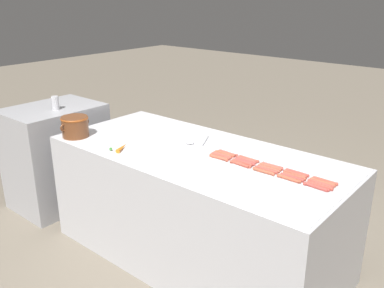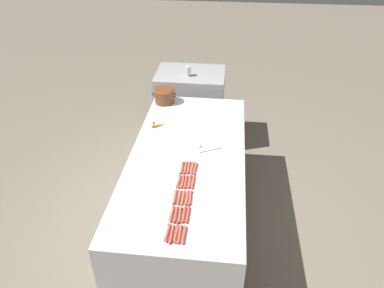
{
  "view_description": "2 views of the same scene",
  "coord_description": "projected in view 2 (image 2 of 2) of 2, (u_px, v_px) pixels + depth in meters",
  "views": [
    {
      "loc": [
        -2.22,
        -1.82,
        2.01
      ],
      "look_at": [
        0.11,
        0.14,
        0.89
      ],
      "focal_mm": 39.17,
      "sensor_mm": 36.0,
      "label": 1
    },
    {
      "loc": [
        0.34,
        -2.62,
        2.78
      ],
      "look_at": [
        0.03,
        0.15,
        0.92
      ],
      "focal_mm": 34.12,
      "sensor_mm": 36.0,
      "label": 2
    }
  ],
  "objects": [
    {
      "name": "ground_plane",
      "position": [
        188.0,
        226.0,
        3.74
      ],
      "size": [
        20.0,
        20.0,
        0.0
      ],
      "primitive_type": "plane",
      "color": "#756B5B"
    },
    {
      "name": "griddle_counter",
      "position": [
        188.0,
        193.0,
        3.49
      ],
      "size": [
        1.02,
        2.26,
        0.9
      ],
      "color": "#BCBCC1",
      "rests_on": "ground_plane"
    },
    {
      "name": "back_cabinet",
      "position": [
        190.0,
        108.0,
        4.83
      ],
      "size": [
        0.86,
        0.64,
        0.98
      ],
      "primitive_type": "cube",
      "color": "#A0A0A4",
      "rests_on": "ground_plane"
    },
    {
      "name": "hot_dog_0",
      "position": [
        168.0,
        233.0,
        2.46
      ],
      "size": [
        0.03,
        0.17,
        0.02
      ],
      "color": "#B7453C",
      "rests_on": "griddle_counter"
    },
    {
      "name": "hot_dog_1",
      "position": [
        172.0,
        214.0,
        2.61
      ],
      "size": [
        0.03,
        0.17,
        0.02
      ],
      "color": "#B75138",
      "rests_on": "griddle_counter"
    },
    {
      "name": "hot_dog_2",
      "position": [
        175.0,
        197.0,
        2.76
      ],
      "size": [
        0.03,
        0.17,
        0.02
      ],
      "color": "#AB5139",
      "rests_on": "griddle_counter"
    },
    {
      "name": "hot_dog_3",
      "position": [
        179.0,
        182.0,
        2.91
      ],
      "size": [
        0.03,
        0.17,
        0.02
      ],
      "color": "#B34938",
      "rests_on": "griddle_counter"
    },
    {
      "name": "hot_dog_4",
      "position": [
        182.0,
        168.0,
        3.06
      ],
      "size": [
        0.03,
        0.17,
        0.02
      ],
      "color": "#B7533B",
      "rests_on": "griddle_counter"
    },
    {
      "name": "hot_dog_5",
      "position": [
        172.0,
        234.0,
        2.45
      ],
      "size": [
        0.02,
        0.17,
        0.02
      ],
      "color": "#B84A3C",
      "rests_on": "griddle_counter"
    },
    {
      "name": "hot_dog_6",
      "position": [
        176.0,
        215.0,
        2.6
      ],
      "size": [
        0.03,
        0.17,
        0.02
      ],
      "color": "#AF453D",
      "rests_on": "griddle_counter"
    },
    {
      "name": "hot_dog_7",
      "position": [
        179.0,
        197.0,
        2.75
      ],
      "size": [
        0.03,
        0.17,
        0.02
      ],
      "color": "#B94B3F",
      "rests_on": "griddle_counter"
    },
    {
      "name": "hot_dog_8",
      "position": [
        183.0,
        181.0,
        2.91
      ],
      "size": [
        0.03,
        0.17,
        0.02
      ],
      "color": "#AF463A",
      "rests_on": "griddle_counter"
    },
    {
      "name": "hot_dog_9",
      "position": [
        186.0,
        167.0,
        3.06
      ],
      "size": [
        0.03,
        0.17,
        0.02
      ],
      "color": "#B34A3C",
      "rests_on": "griddle_counter"
    },
    {
      "name": "hot_dog_10",
      "position": [
        176.0,
        234.0,
        2.45
      ],
      "size": [
        0.03,
        0.17,
        0.02
      ],
      "color": "#AE4B3F",
      "rests_on": "griddle_counter"
    },
    {
      "name": "hot_dog_11",
      "position": [
        180.0,
        215.0,
        2.6
      ],
      "size": [
        0.03,
        0.17,
        0.02
      ],
      "color": "#AC4E39",
      "rests_on": "griddle_counter"
    },
    {
      "name": "hot_dog_12",
      "position": [
        183.0,
        198.0,
        2.75
      ],
      "size": [
        0.02,
        0.17,
        0.02
      ],
      "color": "#B6543F",
      "rests_on": "griddle_counter"
    },
    {
      "name": "hot_dog_13",
      "position": [
        186.0,
        182.0,
        2.9
      ],
      "size": [
        0.02,
        0.17,
        0.02
      ],
      "color": "#B6453F",
      "rests_on": "griddle_counter"
    },
    {
      "name": "hot_dog_14",
      "position": [
        189.0,
        168.0,
        3.06
      ],
      "size": [
        0.03,
        0.17,
        0.02
      ],
      "color": "#B3503F",
      "rests_on": "griddle_counter"
    },
    {
      "name": "hot_dog_15",
      "position": [
        180.0,
        234.0,
        2.45
      ],
      "size": [
        0.02,
        0.17,
        0.02
      ],
      "color": "#B0533A",
      "rests_on": "griddle_counter"
    },
    {
      "name": "hot_dog_16",
      "position": [
        184.0,
        214.0,
        2.6
      ],
      "size": [
        0.03,
        0.17,
        0.02
      ],
      "color": "#B94A39",
      "rests_on": "griddle_counter"
    },
    {
      "name": "hot_dog_17",
      "position": [
        187.0,
        198.0,
        2.75
      ],
      "size": [
        0.02,
        0.17,
        0.02
      ],
      "color": "#B4543D",
      "rests_on": "griddle_counter"
    },
    {
      "name": "hot_dog_18",
      "position": [
        190.0,
        182.0,
        2.91
      ],
      "size": [
        0.03,
        0.17,
        0.02
      ],
      "color": "#AC4C41",
      "rests_on": "griddle_counter"
    },
    {
      "name": "hot_dog_19",
      "position": [
        192.0,
        168.0,
        3.06
      ],
      "size": [
        0.03,
        0.17,
        0.02
      ],
      "color": "#B8543A",
      "rests_on": "griddle_counter"
    },
    {
      "name": "hot_dog_20",
      "position": [
        184.0,
        235.0,
        2.44
      ],
      "size": [
        0.03,
        0.17,
        0.02
      ],
      "color": "#B74D3D",
      "rests_on": "griddle_counter"
    },
    {
      "name": "hot_dog_21",
      "position": [
        188.0,
        215.0,
        2.6
      ],
      "size": [
        0.03,
        0.17,
        0.02
      ],
      "color": "#B7453C",
      "rests_on": "griddle_counter"
    },
    {
      "name": "hot_dog_22",
      "position": [
        190.0,
        198.0,
        2.75
      ],
      "size": [
        0.03,
        0.17,
        0.02
      ],
      "color": "#B24D41",
      "rests_on": "griddle_counter"
    },
    {
      "name": "hot_dog_23",
      "position": [
        193.0,
        182.0,
        2.9
      ],
      "size": [
        0.03,
        0.17,
        0.02
      ],
      "color": "#AE4D3E",
      "rests_on": "griddle_counter"
    },
    {
      "name": "hot_dog_24",
      "position": [
        195.0,
        169.0,
        3.05
      ],
      "size": [
        0.03,
        0.17,
        0.02
      ],
      "color": "#B64F42",
      "rests_on": "griddle_counter"
    },
    {
      "name": "bean_pot",
      "position": [
        164.0,
        95.0,
        4.01
      ],
      "size": [
        0.27,
        0.22,
        0.17
      ],
      "color": "brown",
      "rests_on": "griddle_counter"
    },
    {
      "name": "serving_spoon",
      "position": [
        203.0,
        147.0,
        3.32
      ],
      "size": [
        0.26,
        0.16,
        0.02
      ],
      "color": "#B7B7BC",
      "rests_on": "griddle_counter"
    },
    {
      "name": "carrot",
      "position": [
        160.0,
        125.0,
        3.63
      ],
      "size": [
        0.17,
        0.1,
        0.03
      ],
      "color": "orange",
      "rests_on": "griddle_counter"
    },
    {
      "name": "soda_can",
      "position": [
        188.0,
        71.0,
        4.43
      ],
      "size": [
        0.07,
        0.07,
        0.12
      ],
      "color": "#BCBCC1",
      "rests_on": "back_cabinet"
    }
  ]
}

